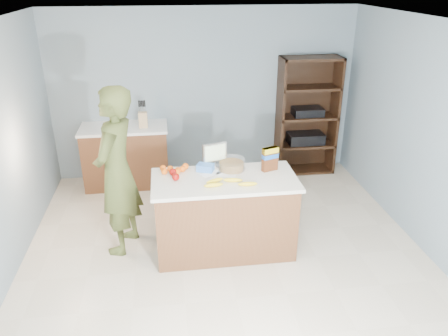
{
  "coord_description": "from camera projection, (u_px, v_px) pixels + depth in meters",
  "views": [
    {
      "loc": [
        -0.58,
        -3.87,
        2.92
      ],
      "look_at": [
        0.0,
        0.35,
        1.0
      ],
      "focal_mm": 35.0,
      "sensor_mm": 36.0,
      "label": 1
    }
  ],
  "objects": [
    {
      "name": "bananas",
      "position": [
        227.0,
        182.0,
        4.53
      ],
      "size": [
        0.56,
        0.21,
        0.05
      ],
      "color": "yellow",
      "rests_on": "counter_peninsula"
    },
    {
      "name": "salad_bowl",
      "position": [
        231.0,
        165.0,
        4.85
      ],
      "size": [
        0.3,
        0.3,
        0.13
      ],
      "color": "#267219",
      "rests_on": "counter_peninsula"
    },
    {
      "name": "shelving_unit",
      "position": [
        306.0,
        118.0,
        6.72
      ],
      "size": [
        0.9,
        0.4,
        1.8
      ],
      "color": "black",
      "rests_on": "ground"
    },
    {
      "name": "walls",
      "position": [
        229.0,
        120.0,
        4.09
      ],
      "size": [
        4.52,
        5.02,
        2.51
      ],
      "color": "gray",
      "rests_on": "ground"
    },
    {
      "name": "tv",
      "position": [
        215.0,
        153.0,
        4.89
      ],
      "size": [
        0.28,
        0.12,
        0.28
      ],
      "color": "silver",
      "rests_on": "counter_peninsula"
    },
    {
      "name": "back_cabinet",
      "position": [
        126.0,
        155.0,
        6.42
      ],
      "size": [
        1.24,
        0.62,
        0.9
      ],
      "color": "brown",
      "rests_on": "ground"
    },
    {
      "name": "blue_carton",
      "position": [
        205.0,
        168.0,
        4.83
      ],
      "size": [
        0.21,
        0.18,
        0.08
      ],
      "primitive_type": "cube",
      "rotation": [
        0.0,
        0.0,
        -0.41
      ],
      "color": "blue",
      "rests_on": "counter_peninsula"
    },
    {
      "name": "apples",
      "position": [
        174.0,
        175.0,
        4.66
      ],
      "size": [
        0.11,
        0.21,
        0.08
      ],
      "color": "#940D08",
      "rests_on": "counter_peninsula"
    },
    {
      "name": "knife_block",
      "position": [
        143.0,
        119.0,
        6.16
      ],
      "size": [
        0.12,
        0.1,
        0.31
      ],
      "color": "tan",
      "rests_on": "back_cabinet"
    },
    {
      "name": "counter_peninsula",
      "position": [
        225.0,
        218.0,
        4.87
      ],
      "size": [
        1.56,
        0.76,
        0.9
      ],
      "color": "brown",
      "rests_on": "ground"
    },
    {
      "name": "oranges",
      "position": [
        174.0,
        169.0,
        4.8
      ],
      "size": [
        0.32,
        0.2,
        0.07
      ],
      "color": "#FF6410",
      "rests_on": "counter_peninsula"
    },
    {
      "name": "envelopes",
      "position": [
        218.0,
        174.0,
        4.76
      ],
      "size": [
        0.4,
        0.24,
        0.0
      ],
      "color": "white",
      "rests_on": "counter_peninsula"
    },
    {
      "name": "cereal_box",
      "position": [
        270.0,
        157.0,
        4.8
      ],
      "size": [
        0.19,
        0.12,
        0.27
      ],
      "color": "#592B14",
      "rests_on": "counter_peninsula"
    },
    {
      "name": "person",
      "position": [
        117.0,
        172.0,
        4.7
      ],
      "size": [
        0.64,
        0.8,
        1.89
      ],
      "primitive_type": "imported",
      "rotation": [
        0.0,
        0.0,
        -1.88
      ],
      "color": "#424B21",
      "rests_on": "ground"
    },
    {
      "name": "floor",
      "position": [
        228.0,
        264.0,
        4.77
      ],
      "size": [
        4.5,
        5.0,
        0.02
      ],
      "primitive_type": "cube",
      "color": "beige",
      "rests_on": "ground"
    }
  ]
}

